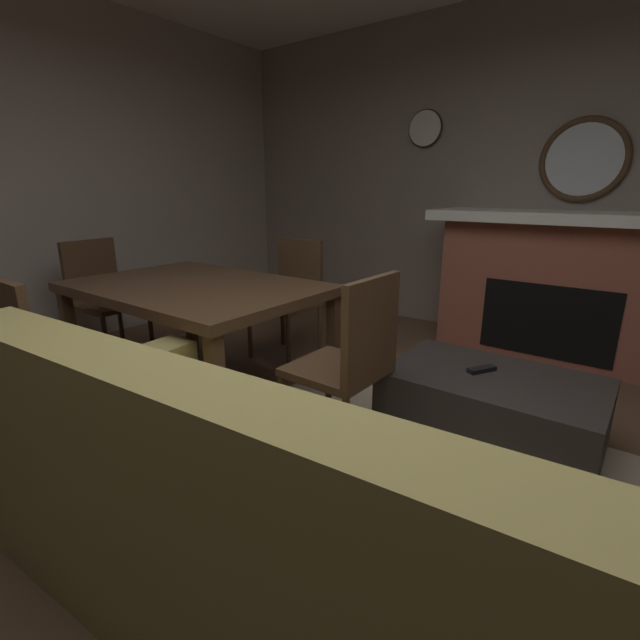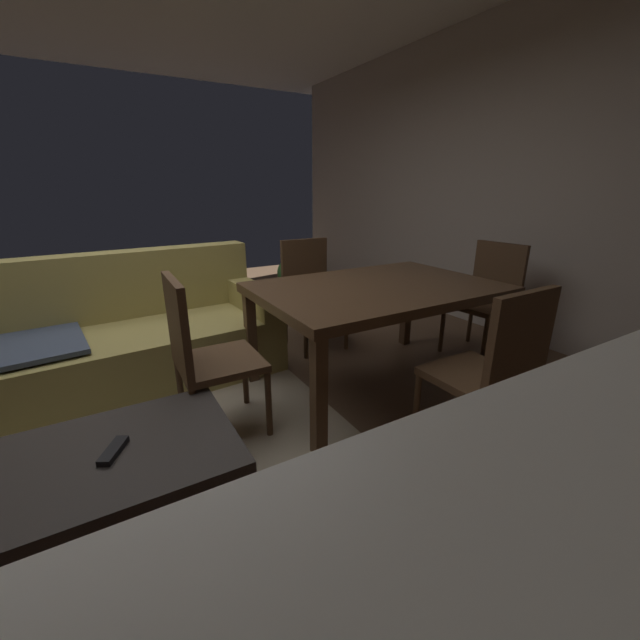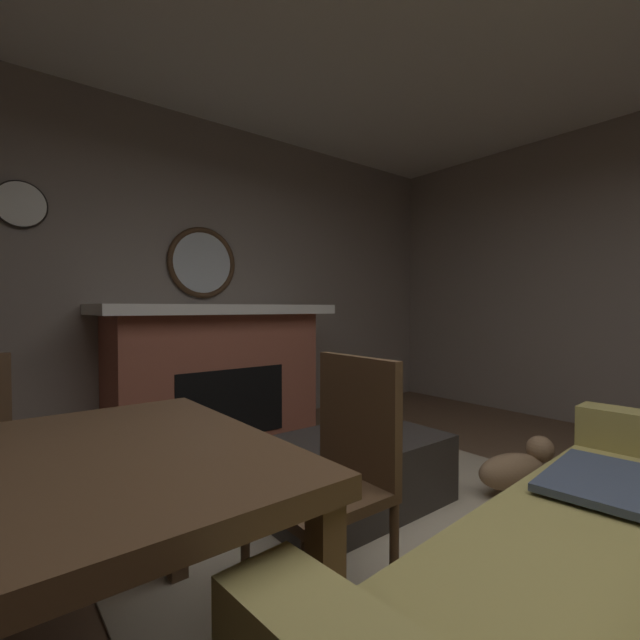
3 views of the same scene
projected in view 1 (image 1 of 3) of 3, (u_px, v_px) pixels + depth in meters
name	position (u px, v px, depth m)	size (l,w,h in m)	color
floor	(317.00, 544.00, 1.74)	(7.81, 7.81, 0.00)	brown
wall_back_fireplace_side	(547.00, 176.00, 3.78)	(6.91, 0.12, 2.84)	gray
area_rug	(435.00, 510.00, 1.92)	(2.60, 2.00, 0.01)	tan
fireplace	(558.00, 285.00, 3.57)	(1.95, 0.76, 1.15)	#9E5642
round_wall_mirror	(583.00, 160.00, 3.52)	(0.64, 0.05, 0.64)	#4C331E
couch	(295.00, 540.00, 1.34)	(2.29, 1.03, 0.91)	#9E8E4C
ottoman_coffee_table	(491.00, 410.00, 2.39)	(1.05, 0.67, 0.39)	#2D2826
tv_remote	(482.00, 369.00, 2.38)	(0.05, 0.16, 0.02)	black
dining_table	(196.00, 295.00, 2.87)	(1.59, 1.08, 0.74)	#513823
dining_chair_west	(352.00, 356.00, 2.22)	(0.45, 0.45, 0.93)	#513823
dining_chair_north	(42.00, 358.00, 2.20)	(0.45, 0.45, 0.93)	#513823
dining_chair_east	(102.00, 292.00, 3.59)	(0.48, 0.48, 0.93)	#513823
dining_chair_south	(292.00, 291.00, 3.63)	(0.45, 0.45, 0.93)	#513823
wall_clock	(425.00, 128.00, 4.21)	(0.34, 0.03, 0.34)	silver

